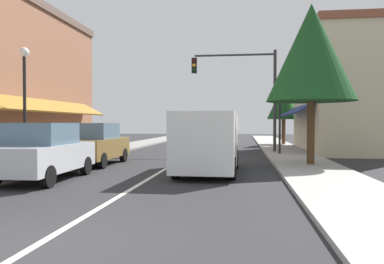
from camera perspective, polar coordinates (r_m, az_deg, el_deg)
ground_plane at (r=23.30m, az=0.23°, el=-3.03°), size 80.00×80.00×0.00m
sidewalk_left at (r=24.60m, az=-12.60°, el=-2.69°), size 2.60×56.00×0.12m
sidewalk_right at (r=23.25m, az=13.82°, el=-2.92°), size 2.60×56.00×0.12m
lane_center_stripe at (r=23.30m, az=0.23°, el=-3.02°), size 0.14×52.00×0.01m
storefront_right_block at (r=25.89m, az=21.62°, el=5.49°), size 6.16×10.20×7.37m
parked_car_nearest_left at (r=12.70m, az=-21.07°, el=-2.76°), size 1.87×4.14×1.77m
parked_car_second_left at (r=16.80m, az=-14.09°, el=-1.74°), size 1.79×4.10×1.77m
van_in_lane at (r=13.62m, az=2.47°, el=-1.28°), size 2.05×5.20×2.12m
traffic_signal_mast_arm at (r=22.94m, az=8.07°, el=7.13°), size 4.95×0.50×6.03m
street_lamp_left_near at (r=15.85m, az=-23.56°, el=6.13°), size 0.36×0.36×4.61m
street_lamp_right_mid at (r=21.36m, az=12.87°, el=4.29°), size 0.36×0.36×4.20m
tree_right_near at (r=16.36m, az=17.24°, el=11.12°), size 3.54×3.54×6.53m
tree_right_far at (r=31.34m, az=13.42°, el=4.44°), size 2.60×2.60×4.95m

